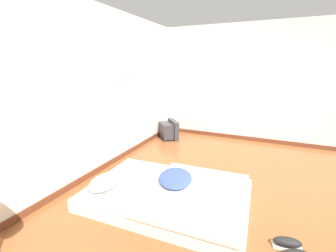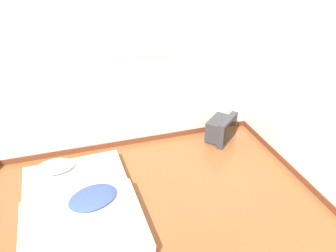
{
  "view_description": "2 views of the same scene",
  "coord_description": "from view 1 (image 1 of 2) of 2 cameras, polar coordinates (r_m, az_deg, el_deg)",
  "views": [
    {
      "loc": [
        -2.63,
        0.56,
        1.68
      ],
      "look_at": [
        0.84,
        2.12,
        0.67
      ],
      "focal_mm": 24.0,
      "sensor_mm": 36.0,
      "label": 1
    },
    {
      "loc": [
        -0.15,
        -1.55,
        2.99
      ],
      "look_at": [
        1.03,
        2.23,
        0.7
      ],
      "focal_mm": 35.0,
      "sensor_mm": 36.0,
      "label": 2
    }
  ],
  "objects": [
    {
      "name": "ground_plane",
      "position": [
        3.17,
        32.19,
        -19.7
      ],
      "size": [
        20.0,
        20.0,
        0.0
      ],
      "primitive_type": "plane",
      "color": "brown"
    },
    {
      "name": "wall_back",
      "position": [
        3.64,
        -18.87,
        7.91
      ],
      "size": [
        7.87,
        0.08,
        2.6
      ],
      "color": "silver",
      "rests_on": "ground_plane"
    },
    {
      "name": "wall_right",
      "position": [
        5.44,
        30.51,
        8.68
      ],
      "size": [
        0.08,
        8.4,
        2.6
      ],
      "color": "silver",
      "rests_on": "ground_plane"
    },
    {
      "name": "mattress_bed",
      "position": [
        3.0,
        0.19,
        -16.68
      ],
      "size": [
        1.43,
        2.04,
        0.31
      ],
      "color": "silver",
      "rests_on": "ground_plane"
    },
    {
      "name": "crt_tv",
      "position": [
        5.4,
        0.27,
        -0.97
      ],
      "size": [
        0.63,
        0.61,
        0.44
      ],
      "color": "#333338",
      "rests_on": "ground_plane"
    },
    {
      "name": "sneaker_pair",
      "position": [
        2.63,
        28.74,
        -25.7
      ],
      "size": [
        0.33,
        0.33,
        0.1
      ],
      "color": "silver",
      "rests_on": "ground_plane"
    }
  ]
}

